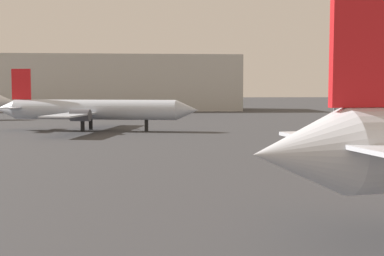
# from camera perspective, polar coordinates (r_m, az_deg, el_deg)

# --- Properties ---
(airplane_far_left) EXTENTS (27.99, 22.76, 8.36)m
(airplane_far_left) POSITION_cam_1_polar(r_m,az_deg,el_deg) (69.09, -11.19, 2.03)
(airplane_far_left) COLOR #B2BCCC
(airplane_far_left) RESTS_ON ground_plane
(light_mast_right) EXTENTS (2.40, 0.50, 17.36)m
(light_mast_right) POSITION_cam_1_polar(r_m,az_deg,el_deg) (111.36, 15.89, 6.51)
(light_mast_right) COLOR slate
(light_mast_right) RESTS_ON ground_plane
(terminal_building) EXTENTS (68.16, 20.48, 13.99)m
(terminal_building) POSITION_cam_1_polar(r_m,az_deg,el_deg) (133.46, -9.64, 5.01)
(terminal_building) COLOR #B7B7B2
(terminal_building) RESTS_ON ground_plane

